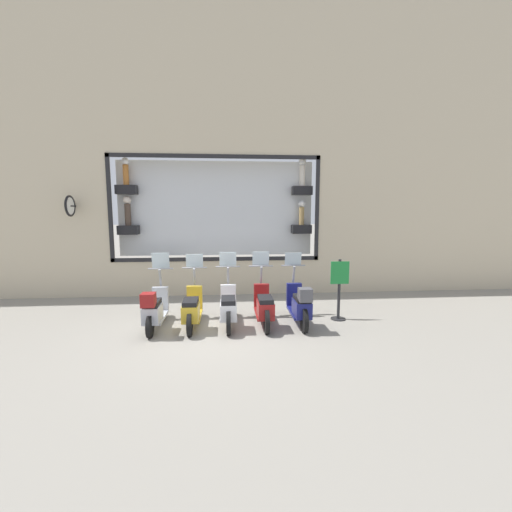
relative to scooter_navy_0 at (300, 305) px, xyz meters
The scene contains 8 objects.
ground_plane 2.08m from the scooter_navy_0, 98.95° to the left, with size 120.00×120.00×0.00m, color gray.
building_facade 6.24m from the scooter_navy_0, 31.26° to the left, with size 1.23×36.00×10.54m.
scooter_navy_0 is the anchor object (origin of this frame).
scooter_red_1 0.83m from the scooter_navy_0, 85.99° to the left, with size 1.81×0.60×1.64m.
scooter_white_2 1.65m from the scooter_navy_0, 88.01° to the left, with size 1.81×0.60×1.64m.
scooter_yellow_3 2.47m from the scooter_navy_0, 88.77° to the left, with size 1.80×0.60×1.59m.
scooter_silver_4 3.30m from the scooter_navy_0, 90.18° to the left, with size 1.80×0.60×1.64m.
shop_sign_post 1.15m from the scooter_navy_0, 71.35° to the right, with size 0.36×0.45×1.49m.
Camera 1 is at (-7.28, -0.35, 2.65)m, focal length 24.00 mm.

